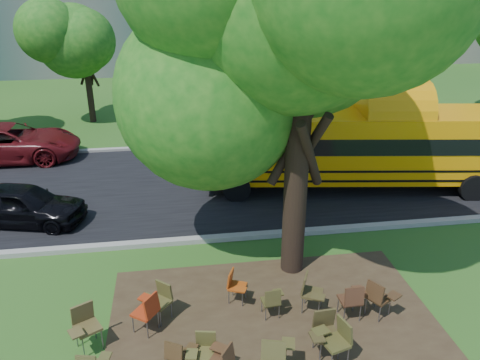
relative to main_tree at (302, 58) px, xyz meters
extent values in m
plane|color=#26561B|center=(-1.89, -1.33, -5.27)|extent=(160.00, 160.00, 0.00)
cube|color=#382819|center=(-0.89, -1.83, -5.25)|extent=(7.00, 4.50, 0.03)
cube|color=black|center=(-1.89, 5.67, -5.25)|extent=(80.00, 8.00, 0.04)
cube|color=gray|center=(-1.89, 1.67, -5.20)|extent=(80.00, 0.25, 0.14)
cube|color=gray|center=(-1.89, 9.77, -5.20)|extent=(80.00, 0.25, 0.14)
cylinder|color=black|center=(-6.89, 14.67, -3.52)|extent=(0.32, 0.32, 3.50)
sphere|color=#175E15|center=(-6.89, 14.67, -1.05)|extent=(4.80, 4.80, 4.80)
cylinder|color=black|center=(6.11, 12.67, -3.17)|extent=(0.38, 0.38, 4.20)
sphere|color=#175E15|center=(6.11, 12.67, -0.23)|extent=(5.60, 5.60, 5.60)
cylinder|color=black|center=(0.00, 0.00, -3.17)|extent=(0.56, 0.56, 4.20)
sphere|color=#175E15|center=(0.00, 0.00, 0.01)|extent=(7.20, 7.20, 7.20)
cube|color=orange|center=(4.48, 4.53, -3.65)|extent=(10.24, 3.64, 2.23)
cube|color=black|center=(4.75, 4.49, -3.40)|extent=(9.70, 3.60, 0.55)
cube|color=orange|center=(-1.05, 5.30, -4.36)|extent=(1.45, 2.15, 0.87)
cube|color=black|center=(4.48, 4.53, -4.22)|extent=(10.26, 3.67, 0.07)
cube|color=black|center=(4.48, 4.53, -4.56)|extent=(10.26, 3.67, 0.07)
cylinder|color=black|center=(-0.82, 4.12, -4.81)|extent=(0.94, 0.40, 0.91)
cylinder|color=black|center=(-0.51, 6.38, -4.81)|extent=(0.94, 0.40, 0.91)
cylinder|color=black|center=(6.93, 3.04, -4.81)|extent=(0.94, 0.40, 0.91)
cylinder|color=black|center=(7.25, 5.29, -4.81)|extent=(0.94, 0.40, 0.91)
cylinder|color=black|center=(8.51, 5.11, -4.81)|extent=(0.94, 0.40, 0.91)
cube|color=#4C4720|center=(-4.25, -3.01, -4.75)|extent=(0.25, 0.29, 0.03)
cube|color=#422D17|center=(-2.94, -3.01, -4.86)|extent=(0.50, 0.50, 0.04)
cube|color=#422D17|center=(-3.02, -3.15, -4.67)|extent=(0.36, 0.25, 0.36)
cube|color=#422D17|center=(-2.69, -3.00, -4.76)|extent=(0.30, 0.32, 0.03)
cylinder|color=slate|center=(-3.00, -2.80, -5.07)|extent=(0.02, 0.02, 0.40)
cube|color=#4B2E1A|center=(-2.07, -3.49, -4.61)|extent=(0.30, 0.38, 0.40)
cube|color=#4B2E1A|center=(-2.19, -3.12, -4.70)|extent=(0.35, 0.34, 0.03)
cube|color=brown|center=(-2.44, -3.10, -4.84)|extent=(0.46, 0.45, 0.05)
cube|color=brown|center=(-2.41, -2.93, -4.63)|extent=(0.39, 0.16, 0.38)
cube|color=brown|center=(-2.69, -3.19, -4.73)|extent=(0.26, 0.30, 0.03)
cylinder|color=slate|center=(-2.57, -2.91, -5.06)|extent=(0.02, 0.02, 0.43)
cube|color=#4B4520|center=(-1.21, -3.35, -4.77)|extent=(0.56, 0.54, 0.05)
cube|color=#4B4520|center=(-1.26, -3.54, -4.53)|extent=(0.45, 0.21, 0.44)
cube|color=#4B4520|center=(-0.91, -3.27, -4.64)|extent=(0.31, 0.36, 0.03)
cylinder|color=slate|center=(-1.34, -3.12, -5.02)|extent=(0.03, 0.03, 0.49)
cube|color=#41381C|center=(-0.08, -3.01, -4.78)|extent=(0.48, 0.46, 0.05)
cube|color=#41381C|center=(-0.09, -2.81, -4.53)|extent=(0.44, 0.13, 0.44)
cube|color=#41381C|center=(-0.34, -3.18, -4.64)|extent=(0.26, 0.32, 0.03)
cylinder|color=slate|center=(0.11, -3.19, -5.02)|extent=(0.03, 0.03, 0.49)
cylinder|color=slate|center=(-0.28, -2.83, -5.02)|extent=(0.03, 0.03, 0.49)
cube|color=#46431E|center=(0.00, -3.24, -4.77)|extent=(0.55, 0.57, 0.06)
cube|color=#46431E|center=(0.19, -3.19, -4.53)|extent=(0.22, 0.45, 0.44)
cube|color=#46431E|center=(-0.22, -3.03, -4.64)|extent=(0.36, 0.32, 0.03)
cylinder|color=slate|center=(0.13, -3.01, -5.02)|extent=(0.03, 0.03, 0.50)
cube|color=#412A17|center=(1.40, -2.05, -4.79)|extent=(0.59, 0.60, 0.05)
cube|color=#412A17|center=(1.24, -2.15, -4.56)|extent=(0.30, 0.41, 0.42)
cube|color=#412A17|center=(1.66, -2.19, -4.67)|extent=(0.37, 0.35, 0.03)
cylinder|color=slate|center=(1.46, -1.80, -5.03)|extent=(0.03, 0.03, 0.48)
cylinder|color=slate|center=(1.34, -2.29, -5.03)|extent=(0.03, 0.03, 0.48)
cube|color=#A62F11|center=(-3.58, -1.82, -4.78)|extent=(0.62, 0.62, 0.05)
cube|color=#A62F11|center=(-3.43, -1.93, -4.54)|extent=(0.34, 0.41, 0.44)
cube|color=#A62F11|center=(-3.55, -1.52, -4.65)|extent=(0.39, 0.37, 0.03)
cylinder|color=slate|center=(-3.84, -1.86, -5.03)|extent=(0.03, 0.03, 0.49)
cylinder|color=slate|center=(-3.33, -1.77, -5.03)|extent=(0.03, 0.03, 0.49)
cube|color=#49461F|center=(-3.30, -1.50, -4.81)|extent=(0.59, 0.59, 0.05)
cube|color=#49461F|center=(-3.18, -1.37, -4.59)|extent=(0.37, 0.34, 0.41)
cube|color=#49461F|center=(-3.57, -1.45, -4.69)|extent=(0.36, 0.36, 0.03)
cylinder|color=slate|center=(-3.28, -1.75, -5.04)|extent=(0.02, 0.02, 0.46)
cylinder|color=slate|center=(-3.31, -1.26, -5.04)|extent=(0.02, 0.02, 0.46)
cube|color=#A54411|center=(-1.56, -1.13, -4.85)|extent=(0.49, 0.50, 0.05)
cube|color=#A54411|center=(-1.71, -1.06, -4.65)|extent=(0.23, 0.37, 0.37)
cube|color=#A54411|center=(-1.53, -1.38, -4.74)|extent=(0.32, 0.29, 0.03)
cylinder|color=slate|center=(-1.35, -1.05, -5.06)|extent=(0.02, 0.02, 0.42)
cylinder|color=slate|center=(-1.77, -1.21, -5.06)|extent=(0.02, 0.02, 0.42)
cube|color=#45411D|center=(-0.92, -1.73, -4.87)|extent=(0.40, 0.39, 0.04)
cube|color=#45411D|center=(-0.90, -1.89, -4.68)|extent=(0.36, 0.12, 0.35)
cube|color=#45411D|center=(-0.72, -1.58, -4.77)|extent=(0.22, 0.26, 0.03)
cylinder|color=slate|center=(-1.08, -1.59, -5.07)|extent=(0.02, 0.02, 0.40)
cylinder|color=slate|center=(-0.76, -1.86, -5.07)|extent=(0.02, 0.02, 0.40)
cube|color=#453C1E|center=(0.02, -1.69, -4.79)|extent=(0.57, 0.58, 0.05)
cube|color=#453C1E|center=(-0.15, -1.61, -4.56)|extent=(0.27, 0.43, 0.43)
cube|color=#453C1E|center=(0.05, -1.99, -4.66)|extent=(0.37, 0.34, 0.03)
cylinder|color=slate|center=(0.26, -1.61, -5.03)|extent=(0.03, 0.03, 0.48)
cylinder|color=slate|center=(-0.22, -1.78, -5.03)|extent=(0.03, 0.03, 0.48)
cube|color=#4B2C1A|center=(0.75, -2.03, -4.80)|extent=(0.45, 0.43, 0.05)
cube|color=#4B2C1A|center=(0.76, -2.22, -4.56)|extent=(0.42, 0.11, 0.42)
cube|color=#4B2C1A|center=(1.00, -1.88, -4.67)|extent=(0.24, 0.30, 0.03)
cylinder|color=slate|center=(0.57, -1.86, -5.03)|extent=(0.03, 0.03, 0.47)
cylinder|color=slate|center=(0.94, -2.20, -5.03)|extent=(0.03, 0.03, 0.47)
cube|color=brown|center=(-4.68, -2.14, -4.77)|extent=(0.62, 0.62, 0.06)
cube|color=brown|center=(-4.78, -1.97, -4.52)|extent=(0.44, 0.31, 0.45)
cube|color=brown|center=(-4.84, -2.41, -4.64)|extent=(0.37, 0.39, 0.03)
cylinder|color=slate|center=(-4.42, -2.21, -5.02)|extent=(0.03, 0.03, 0.50)
cylinder|color=slate|center=(-4.94, -2.07, -5.02)|extent=(0.03, 0.03, 0.50)
imported|color=black|center=(-7.36, 3.55, -4.65)|extent=(3.90, 2.32, 1.24)
imported|color=#5C0F13|center=(-9.33, 9.27, -4.52)|extent=(5.40, 2.52, 1.50)
camera|label=1|loc=(-2.79, -9.79, 1.52)|focal=35.00mm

